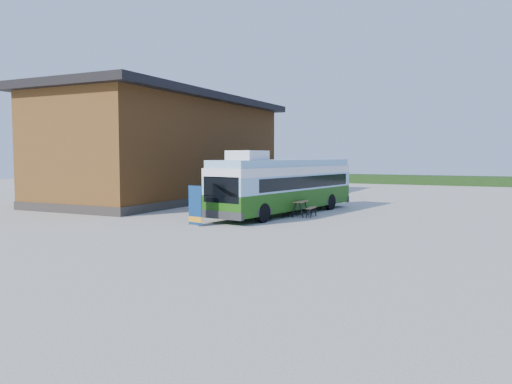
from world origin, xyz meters
The scene contains 10 objects.
ground centered at (0.00, 0.00, 0.00)m, with size 100.00×100.00×0.00m, color #BCB7AD.
barn centered at (-10.50, 10.00, 3.59)m, with size 9.60×21.20×7.50m.
hedge centered at (8.00, 38.00, 0.50)m, with size 40.00×3.00×1.00m, color #264419.
bus centered at (0.72, 5.09, 1.65)m, with size 4.26×11.50×3.46m.
awning centered at (-1.51, 5.11, 2.52)m, with size 3.07×4.29×0.50m.
banner centered at (-1.18, -1.06, 0.75)m, with size 0.80×0.27×1.84m.
picnic_table centered at (1.90, 4.38, 0.61)m, with size 1.54×1.40×0.82m.
person_a centered at (-1.64, 9.64, 0.77)m, with size 0.56×0.37×1.54m, color #999999.
person_b centered at (1.10, 10.45, 0.80)m, with size 0.78×0.60×1.60m, color #999999.
slurry_tanker centered at (-1.68, 14.73, 1.19)m, with size 1.68×5.58×2.06m.
Camera 1 is at (11.20, -20.25, 3.21)m, focal length 35.00 mm.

